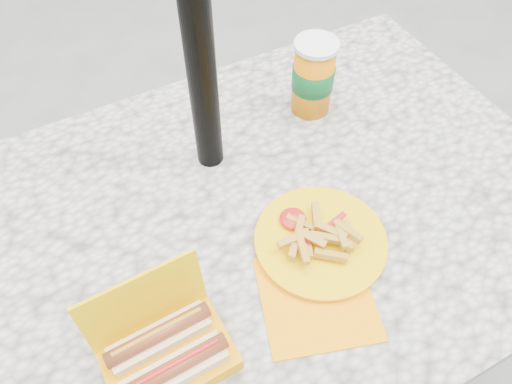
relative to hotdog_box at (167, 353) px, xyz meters
name	(u,v)px	position (x,y,z in m)	size (l,w,h in m)	color
ground	(251,361)	(0.22, 0.17, -0.78)	(60.00, 60.00, 0.00)	slate
picnic_table	(249,249)	(0.22, 0.17, -0.14)	(1.20, 0.80, 0.75)	beige
hotdog_box	(167,353)	(0.00, 0.00, 0.00)	(0.18, 0.14, 0.15)	#F2BA00
fries_plate	(319,244)	(0.30, 0.06, -0.02)	(0.28, 0.31, 0.05)	#FF9506
soda_cup	(313,77)	(0.46, 0.37, 0.05)	(0.09, 0.09, 0.16)	orange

